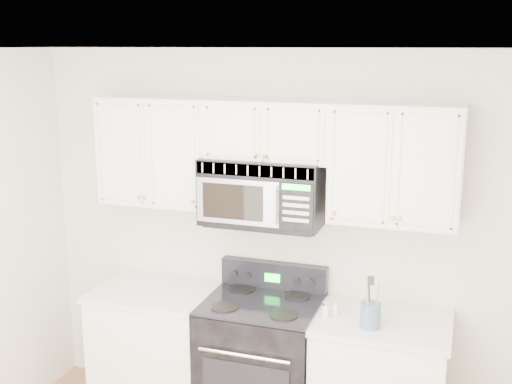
% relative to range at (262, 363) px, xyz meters
% --- Properties ---
extents(room, '(3.51, 3.51, 2.61)m').
position_rel_range_xyz_m(room, '(0.00, -1.43, 0.82)').
color(room, '#A27045').
rests_on(room, ground).
extents(base_cabinet_left, '(0.86, 0.65, 0.92)m').
position_rel_range_xyz_m(base_cabinet_left, '(-0.80, 0.01, -0.06)').
color(base_cabinet_left, silver).
rests_on(base_cabinet_left, ground).
extents(range, '(0.77, 0.70, 1.12)m').
position_rel_range_xyz_m(range, '(0.00, 0.00, 0.00)').
color(range, black).
rests_on(range, ground).
extents(upper_cabinets, '(2.44, 0.37, 0.75)m').
position_rel_range_xyz_m(upper_cabinets, '(0.00, 0.16, 1.45)').
color(upper_cabinets, silver).
rests_on(upper_cabinets, ground).
extents(microwave, '(0.80, 0.45, 0.44)m').
position_rel_range_xyz_m(microwave, '(-0.03, 0.12, 1.19)').
color(microwave, black).
rests_on(microwave, ground).
extents(utensil_crock, '(0.13, 0.13, 0.33)m').
position_rel_range_xyz_m(utensil_crock, '(0.75, -0.13, 0.52)').
color(utensil_crock, slate).
rests_on(utensil_crock, base_cabinet_right).
extents(shaker_salt, '(0.04, 0.04, 0.10)m').
position_rel_range_xyz_m(shaker_salt, '(0.45, -0.08, 0.49)').
color(shaker_salt, silver).
rests_on(shaker_salt, base_cabinet_right).
extents(shaker_pepper, '(0.04, 0.04, 0.09)m').
position_rel_range_xyz_m(shaker_pepper, '(0.51, -0.02, 0.48)').
color(shaker_pepper, silver).
rests_on(shaker_pepper, base_cabinet_right).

